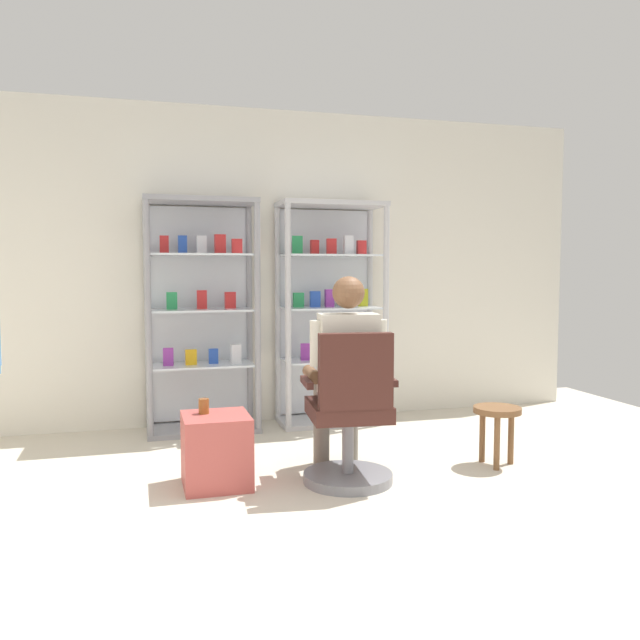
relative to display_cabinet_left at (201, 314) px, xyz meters
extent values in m
plane|color=beige|center=(0.55, -2.76, -0.97)|extent=(7.20, 7.20, 0.00)
cube|color=silver|center=(0.55, 0.24, 0.38)|extent=(6.00, 0.10, 2.70)
cylinder|color=gray|center=(-0.43, -0.26, -0.02)|extent=(0.05, 0.05, 1.90)
cylinder|color=gray|center=(0.42, -0.26, -0.02)|extent=(0.05, 0.05, 1.90)
cylinder|color=gray|center=(-0.43, 0.14, -0.02)|extent=(0.05, 0.05, 1.90)
cylinder|color=gray|center=(0.42, 0.14, -0.02)|extent=(0.05, 0.05, 1.90)
cube|color=gray|center=(0.00, -0.06, 0.91)|extent=(0.90, 0.45, 0.04)
cube|color=gray|center=(0.00, -0.06, -0.95)|extent=(0.90, 0.45, 0.04)
cube|color=silver|center=(0.00, 0.15, -0.02)|extent=(0.84, 0.02, 1.80)
cube|color=silver|center=(0.00, -0.06, -0.42)|extent=(0.82, 0.39, 0.02)
cube|color=purple|center=(-0.27, -0.09, -0.34)|extent=(0.08, 0.04, 0.14)
cube|color=gold|center=(-0.09, -0.08, -0.35)|extent=(0.09, 0.05, 0.12)
cube|color=#264CB2|center=(0.09, -0.07, -0.35)|extent=(0.08, 0.04, 0.12)
cube|color=silver|center=(0.27, -0.11, -0.33)|extent=(0.09, 0.06, 0.16)
cube|color=silver|center=(0.00, -0.06, 0.03)|extent=(0.82, 0.39, 0.02)
cube|color=#268C4C|center=(-0.24, -0.03, 0.11)|extent=(0.09, 0.04, 0.14)
cube|color=red|center=(0.01, -0.02, 0.12)|extent=(0.08, 0.05, 0.15)
cube|color=red|center=(0.24, -0.03, 0.11)|extent=(0.09, 0.05, 0.14)
cube|color=silver|center=(0.00, -0.06, 0.48)|extent=(0.82, 0.39, 0.02)
cube|color=red|center=(-0.29, -0.01, 0.56)|extent=(0.07, 0.03, 0.14)
cube|color=#264CB2|center=(-0.14, -0.02, 0.56)|extent=(0.07, 0.04, 0.14)
cube|color=silver|center=(0.01, -0.04, 0.56)|extent=(0.08, 0.04, 0.14)
cube|color=red|center=(0.15, -0.08, 0.57)|extent=(0.09, 0.06, 0.15)
cube|color=red|center=(0.29, -0.09, 0.55)|extent=(0.08, 0.04, 0.12)
cylinder|color=#B7B7BC|center=(0.67, -0.26, -0.02)|extent=(0.05, 0.05, 1.90)
cylinder|color=#B7B7BC|center=(1.52, -0.26, -0.02)|extent=(0.05, 0.05, 1.90)
cylinder|color=#B7B7BC|center=(0.67, 0.14, -0.02)|extent=(0.05, 0.05, 1.90)
cylinder|color=#B7B7BC|center=(1.52, 0.14, -0.02)|extent=(0.05, 0.05, 1.90)
cube|color=#B7B7BC|center=(1.10, -0.06, 0.91)|extent=(0.90, 0.45, 0.04)
cube|color=#B7B7BC|center=(1.10, -0.06, -0.95)|extent=(0.90, 0.45, 0.04)
cube|color=silver|center=(1.10, 0.15, -0.02)|extent=(0.84, 0.02, 1.80)
cube|color=silver|center=(1.10, -0.06, -0.42)|extent=(0.82, 0.39, 0.02)
cube|color=purple|center=(0.86, -0.08, -0.34)|extent=(0.08, 0.05, 0.14)
cube|color=#268C4C|center=(1.10, -0.08, -0.34)|extent=(0.08, 0.05, 0.13)
cube|color=purple|center=(1.33, -0.06, -0.33)|extent=(0.08, 0.05, 0.16)
cube|color=silver|center=(1.10, -0.06, 0.03)|extent=(0.82, 0.39, 0.02)
cube|color=#268C4C|center=(0.82, -0.02, 0.10)|extent=(0.09, 0.05, 0.12)
cube|color=#264CB2|center=(0.96, -0.03, 0.11)|extent=(0.09, 0.04, 0.14)
cube|color=purple|center=(1.09, -0.02, 0.12)|extent=(0.08, 0.05, 0.15)
cube|color=#268C4C|center=(1.25, -0.02, 0.11)|extent=(0.08, 0.04, 0.14)
cube|color=#999919|center=(1.39, -0.04, 0.12)|extent=(0.09, 0.04, 0.15)
cube|color=silver|center=(1.10, -0.06, 0.48)|extent=(0.82, 0.39, 0.02)
cube|color=#268C4C|center=(0.80, -0.06, 0.57)|extent=(0.09, 0.04, 0.15)
cube|color=red|center=(0.96, -0.04, 0.55)|extent=(0.07, 0.04, 0.12)
cube|color=red|center=(1.09, -0.08, 0.56)|extent=(0.09, 0.06, 0.13)
cube|color=silver|center=(1.24, -0.10, 0.57)|extent=(0.08, 0.05, 0.16)
cube|color=red|center=(1.38, -0.04, 0.55)|extent=(0.08, 0.05, 0.12)
cylinder|color=slate|center=(0.74, -1.62, -0.94)|extent=(0.56, 0.56, 0.06)
cylinder|color=slate|center=(0.74, -1.62, -0.73)|extent=(0.07, 0.07, 0.41)
cube|color=#3F1E19|center=(0.74, -1.62, -0.51)|extent=(0.53, 0.53, 0.10)
cube|color=#3F1E19|center=(0.72, -1.83, -0.23)|extent=(0.45, 0.13, 0.45)
cube|color=#3F1E19|center=(1.00, -1.64, -0.33)|extent=(0.07, 0.30, 0.04)
cube|color=#3F1E19|center=(0.48, -1.59, -0.33)|extent=(0.07, 0.30, 0.04)
cylinder|color=slate|center=(0.86, -1.43, -0.41)|extent=(0.18, 0.41, 0.14)
cylinder|color=slate|center=(0.89, -1.23, -0.69)|extent=(0.11, 0.11, 0.56)
cylinder|color=slate|center=(0.66, -1.41, -0.41)|extent=(0.18, 0.41, 0.14)
cylinder|color=slate|center=(0.69, -1.21, -0.69)|extent=(0.11, 0.11, 0.56)
cube|color=beige|center=(0.74, -1.62, -0.16)|extent=(0.38, 0.26, 0.50)
sphere|color=brown|center=(0.74, -1.62, 0.22)|extent=(0.20, 0.20, 0.20)
cylinder|color=beige|center=(0.94, -1.64, -0.09)|extent=(0.09, 0.09, 0.28)
cylinder|color=brown|center=(0.96, -1.46, -0.31)|extent=(0.11, 0.31, 0.08)
cylinder|color=beige|center=(0.54, -1.60, -0.09)|extent=(0.09, 0.09, 0.28)
cylinder|color=brown|center=(0.56, -1.42, -0.31)|extent=(0.11, 0.31, 0.08)
cube|color=#B24C47|center=(-0.06, -1.46, -0.75)|extent=(0.40, 0.41, 0.44)
cylinder|color=brown|center=(-0.12, -1.40, -0.48)|extent=(0.06, 0.06, 0.09)
cylinder|color=brown|center=(1.83, -1.55, -0.58)|extent=(0.32, 0.32, 0.04)
cylinder|color=brown|center=(1.94, -1.55, -0.79)|extent=(0.04, 0.04, 0.36)
cylinder|color=brown|center=(1.77, -1.46, -0.79)|extent=(0.04, 0.04, 0.36)
cylinder|color=brown|center=(1.77, -1.65, -0.79)|extent=(0.04, 0.04, 0.36)
camera|label=1|loc=(-0.51, -5.42, 0.37)|focal=36.67mm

